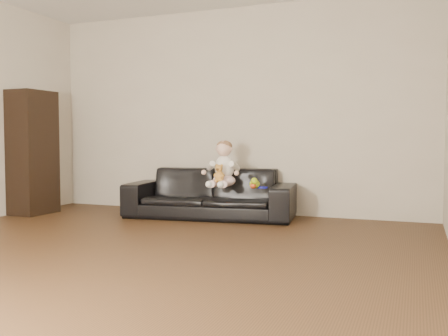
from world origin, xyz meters
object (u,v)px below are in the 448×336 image
at_px(baby, 224,166).
at_px(teddy_bear, 219,173).
at_px(sofa, 210,193).
at_px(toy_rattle, 253,186).
at_px(toy_green, 255,184).
at_px(toy_blue_disc, 263,187).
at_px(cabinet, 33,153).

relative_size(baby, teddy_bear, 2.68).
distance_m(sofa, toy_rattle, 0.65).
bearing_deg(toy_rattle, baby, 166.85).
relative_size(toy_green, toy_blue_disc, 1.23).
bearing_deg(toy_blue_disc, toy_rattle, -124.59).
xyz_separation_m(teddy_bear, toy_rattle, (0.38, 0.07, -0.14)).
xyz_separation_m(sofa, toy_green, (0.60, -0.14, 0.14)).
bearing_deg(sofa, toy_green, -20.17).
relative_size(baby, toy_green, 3.85).
bearing_deg(cabinet, toy_rattle, 8.85).
xyz_separation_m(toy_green, toy_blue_disc, (0.08, 0.05, -0.04)).
bearing_deg(cabinet, toy_blue_disc, 10.87).
height_order(baby, toy_blue_disc, baby).
relative_size(cabinet, toy_blue_disc, 13.53).
distance_m(sofa, baby, 0.41).
xyz_separation_m(baby, toy_blue_disc, (0.47, 0.02, -0.23)).
bearing_deg(baby, sofa, 138.09).
height_order(baby, toy_rattle, baby).
relative_size(teddy_bear, toy_green, 1.43).
bearing_deg(sofa, baby, -34.32).
bearing_deg(toy_blue_disc, cabinet, -171.29).
bearing_deg(toy_rattle, sofa, 161.54).
height_order(toy_green, toy_blue_disc, toy_green).
bearing_deg(toy_green, teddy_bear, -160.52).
distance_m(toy_green, toy_blue_disc, 0.10).
bearing_deg(sofa, toy_blue_disc, -14.53).
distance_m(baby, toy_rattle, 0.45).
xyz_separation_m(cabinet, teddy_bear, (2.42, 0.26, -0.22)).
bearing_deg(teddy_bear, toy_green, 14.55).
bearing_deg(teddy_bear, sofa, 124.43).
bearing_deg(baby, toy_green, -19.00).
xyz_separation_m(cabinet, toy_rattle, (2.80, 0.33, -0.35)).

